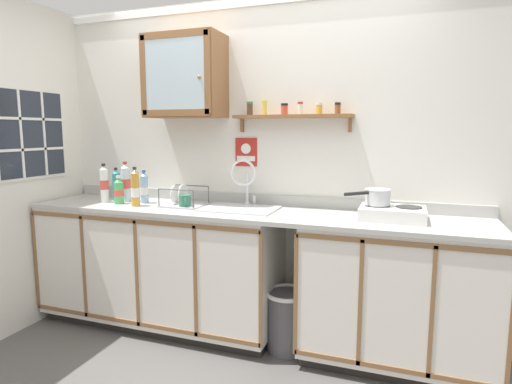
% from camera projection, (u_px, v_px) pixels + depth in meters
% --- Properties ---
extents(floor, '(6.35, 6.35, 0.00)m').
position_uv_depth(floor, '(227.00, 358.00, 2.89)').
color(floor, '#565451').
rests_on(floor, ground).
extents(back_wall, '(3.95, 0.07, 2.51)m').
position_uv_depth(back_wall, '(259.00, 165.00, 3.30)').
color(back_wall, silver).
rests_on(back_wall, ground).
extents(lower_cabinet_run, '(1.91, 0.60, 0.94)m').
position_uv_depth(lower_cabinet_run, '(160.00, 266.00, 3.35)').
color(lower_cabinet_run, black).
rests_on(lower_cabinet_run, ground).
extents(lower_cabinet_run_right, '(1.21, 0.60, 0.94)m').
position_uv_depth(lower_cabinet_run_right, '(396.00, 295.00, 2.76)').
color(lower_cabinet_run_right, black).
rests_on(lower_cabinet_run_right, ground).
extents(countertop, '(3.31, 0.63, 0.03)m').
position_uv_depth(countertop, '(244.00, 212.00, 3.04)').
color(countertop, '#B2B2AD').
rests_on(countertop, lower_cabinet_run).
extents(backsplash, '(3.31, 0.02, 0.08)m').
position_uv_depth(backsplash, '(257.00, 199.00, 3.30)').
color(backsplash, '#B2B2AD').
rests_on(backsplash, countertop).
extents(sink, '(0.54, 0.41, 0.47)m').
position_uv_depth(sink, '(240.00, 209.00, 3.09)').
color(sink, silver).
rests_on(sink, countertop).
extents(hot_plate_stove, '(0.41, 0.31, 0.09)m').
position_uv_depth(hot_plate_stove, '(392.00, 213.00, 2.72)').
color(hot_plate_stove, silver).
rests_on(hot_plate_stove, countertop).
extents(saucepan, '(0.28, 0.28, 0.10)m').
position_uv_depth(saucepan, '(377.00, 196.00, 2.76)').
color(saucepan, silver).
rests_on(saucepan, hot_plate_stove).
extents(bottle_water_clear_0, '(0.08, 0.08, 0.32)m').
position_uv_depth(bottle_water_clear_0, '(126.00, 183.00, 3.41)').
color(bottle_water_clear_0, silver).
rests_on(bottle_water_clear_0, countertop).
extents(bottle_water_blue_1, '(0.06, 0.06, 0.26)m').
position_uv_depth(bottle_water_blue_1, '(144.00, 188.00, 3.34)').
color(bottle_water_blue_1, '#8CB7E0').
rests_on(bottle_water_blue_1, countertop).
extents(bottle_soda_green_2, '(0.08, 0.08, 0.22)m').
position_uv_depth(bottle_soda_green_2, '(119.00, 191.00, 3.31)').
color(bottle_soda_green_2, '#4CB266').
rests_on(bottle_soda_green_2, countertop).
extents(bottle_opaque_white_3, '(0.07, 0.07, 0.31)m').
position_uv_depth(bottle_opaque_white_3, '(104.00, 184.00, 3.38)').
color(bottle_opaque_white_3, white).
rests_on(bottle_opaque_white_3, countertop).
extents(bottle_juice_amber_4, '(0.07, 0.07, 0.30)m').
position_uv_depth(bottle_juice_amber_4, '(135.00, 189.00, 3.20)').
color(bottle_juice_amber_4, gold).
rests_on(bottle_juice_amber_4, countertop).
extents(bottle_detergent_teal_5, '(0.06, 0.06, 0.27)m').
position_uv_depth(bottle_detergent_teal_5, '(116.00, 185.00, 3.46)').
color(bottle_detergent_teal_5, teal).
rests_on(bottle_detergent_teal_5, countertop).
extents(dish_rack, '(0.31, 0.27, 0.16)m').
position_uv_depth(dish_rack, '(183.00, 202.00, 3.22)').
color(dish_rack, '#B2B2B7').
rests_on(dish_rack, countertop).
extents(mug, '(0.09, 0.12, 0.10)m').
position_uv_depth(mug, '(185.00, 201.00, 3.15)').
color(mug, '#337259').
rests_on(mug, countertop).
extents(wall_cabinet, '(0.59, 0.34, 0.61)m').
position_uv_depth(wall_cabinet, '(185.00, 77.00, 3.21)').
color(wall_cabinet, brown).
extents(spice_shelf, '(0.87, 0.14, 0.23)m').
position_uv_depth(spice_shelf, '(291.00, 115.00, 3.06)').
color(spice_shelf, brown).
extents(warning_sign, '(0.18, 0.01, 0.22)m').
position_uv_depth(warning_sign, '(246.00, 152.00, 3.29)').
color(warning_sign, '#B2261E').
extents(window, '(0.03, 0.65, 0.70)m').
position_uv_depth(window, '(32.00, 134.00, 3.30)').
color(window, '#262D38').
extents(trash_bin, '(0.32, 0.32, 0.43)m').
position_uv_depth(trash_bin, '(287.00, 319.00, 2.97)').
color(trash_bin, '#4C4C51').
rests_on(trash_bin, ground).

